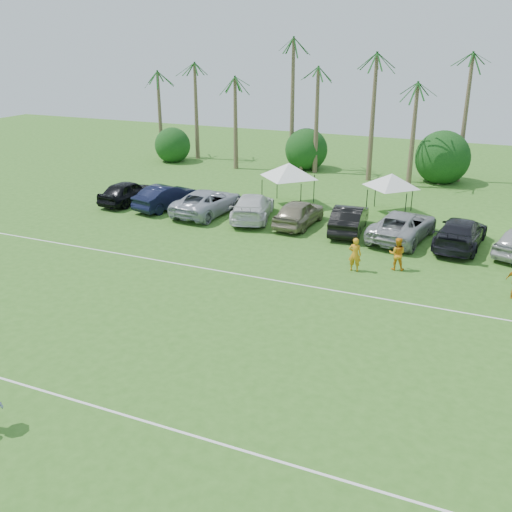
% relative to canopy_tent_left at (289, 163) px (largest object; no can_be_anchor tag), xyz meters
% --- Properties ---
extents(ground, '(120.00, 120.00, 0.00)m').
position_rel_canopy_tent_left_xyz_m(ground, '(3.12, -27.04, -3.08)').
color(ground, '#356A1F').
rests_on(ground, ground).
extents(field_lines, '(80.00, 12.10, 0.01)m').
position_rel_canopy_tent_left_xyz_m(field_lines, '(3.12, -19.04, -3.07)').
color(field_lines, white).
rests_on(field_lines, ground).
extents(palm_tree_0, '(2.40, 2.40, 8.90)m').
position_rel_canopy_tent_left_xyz_m(palm_tree_0, '(-18.88, 10.96, 4.40)').
color(palm_tree_0, brown).
rests_on(palm_tree_0, ground).
extents(palm_tree_1, '(2.40, 2.40, 9.90)m').
position_rel_canopy_tent_left_xyz_m(palm_tree_1, '(-13.88, 10.96, 5.27)').
color(palm_tree_1, brown).
rests_on(palm_tree_1, ground).
extents(palm_tree_2, '(2.40, 2.40, 10.90)m').
position_rel_canopy_tent_left_xyz_m(palm_tree_2, '(-8.88, 10.96, 6.13)').
color(palm_tree_2, brown).
rests_on(palm_tree_2, ground).
extents(palm_tree_3, '(2.40, 2.40, 11.90)m').
position_rel_canopy_tent_left_xyz_m(palm_tree_3, '(-4.88, 10.96, 6.98)').
color(palm_tree_3, brown).
rests_on(palm_tree_3, ground).
extents(palm_tree_4, '(2.40, 2.40, 8.90)m').
position_rel_canopy_tent_left_xyz_m(palm_tree_4, '(-0.88, 10.96, 4.40)').
color(palm_tree_4, brown).
rests_on(palm_tree_4, ground).
extents(palm_tree_5, '(2.40, 2.40, 9.90)m').
position_rel_canopy_tent_left_xyz_m(palm_tree_5, '(3.12, 10.96, 5.27)').
color(palm_tree_5, brown).
rests_on(palm_tree_5, ground).
extents(palm_tree_6, '(2.40, 2.40, 10.90)m').
position_rel_canopy_tent_left_xyz_m(palm_tree_6, '(7.12, 10.96, 6.13)').
color(palm_tree_6, brown).
rests_on(palm_tree_6, ground).
extents(palm_tree_7, '(2.40, 2.40, 11.90)m').
position_rel_canopy_tent_left_xyz_m(palm_tree_7, '(11.12, 10.96, 6.98)').
color(palm_tree_7, brown).
rests_on(palm_tree_7, ground).
extents(bush_tree_0, '(4.00, 4.00, 4.00)m').
position_rel_canopy_tent_left_xyz_m(bush_tree_0, '(-15.88, 11.96, -1.28)').
color(bush_tree_0, brown).
rests_on(bush_tree_0, ground).
extents(bush_tree_1, '(4.00, 4.00, 4.00)m').
position_rel_canopy_tent_left_xyz_m(bush_tree_1, '(-2.88, 11.96, -1.28)').
color(bush_tree_1, brown).
rests_on(bush_tree_1, ground).
extents(bush_tree_2, '(4.00, 4.00, 4.00)m').
position_rel_canopy_tent_left_xyz_m(bush_tree_2, '(9.12, 11.96, -1.28)').
color(bush_tree_2, brown).
rests_on(bush_tree_2, ground).
extents(sideline_player_a, '(0.68, 0.47, 1.79)m').
position_rel_canopy_tent_left_xyz_m(sideline_player_a, '(7.48, -10.20, -2.18)').
color(sideline_player_a, orange).
rests_on(sideline_player_a, ground).
extents(sideline_player_b, '(0.94, 0.78, 1.74)m').
position_rel_canopy_tent_left_xyz_m(sideline_player_b, '(9.43, -9.16, -2.21)').
color(sideline_player_b, orange).
rests_on(sideline_player_b, ground).
extents(canopy_tent_left, '(4.44, 4.44, 3.60)m').
position_rel_canopy_tent_left_xyz_m(canopy_tent_left, '(0.00, 0.00, 0.00)').
color(canopy_tent_left, black).
rests_on(canopy_tent_left, ground).
extents(canopy_tent_right, '(4.00, 4.00, 3.24)m').
position_rel_canopy_tent_left_xyz_m(canopy_tent_right, '(7.04, 0.90, -0.31)').
color(canopy_tent_right, black).
rests_on(canopy_tent_right, ground).
extents(parked_car_0, '(2.42, 5.12, 1.69)m').
position_rel_canopy_tent_left_xyz_m(parked_car_0, '(-10.86, -4.14, -2.23)').
color(parked_car_0, black).
rests_on(parked_car_0, ground).
extents(parked_car_1, '(2.85, 5.40, 1.69)m').
position_rel_canopy_tent_left_xyz_m(parked_car_1, '(-7.58, -4.16, -2.23)').
color(parked_car_1, black).
rests_on(parked_car_1, ground).
extents(parked_car_2, '(3.22, 6.26, 1.69)m').
position_rel_canopy_tent_left_xyz_m(parked_car_2, '(-4.30, -4.18, -2.23)').
color(parked_car_2, '#A3A7B3').
rests_on(parked_car_2, ground).
extents(parked_car_3, '(3.78, 6.24, 1.69)m').
position_rel_canopy_tent_left_xyz_m(parked_car_3, '(-1.02, -4.01, -2.23)').
color(parked_car_3, silver).
rests_on(parked_car_3, ground).
extents(parked_car_4, '(2.23, 5.05, 1.69)m').
position_rel_canopy_tent_left_xyz_m(parked_car_4, '(2.27, -4.13, -2.23)').
color(parked_car_4, gray).
rests_on(parked_car_4, ground).
extents(parked_car_5, '(2.30, 5.29, 1.69)m').
position_rel_canopy_tent_left_xyz_m(parked_car_5, '(5.55, -4.10, -2.23)').
color(parked_car_5, black).
rests_on(parked_car_5, ground).
extents(parked_car_6, '(3.66, 6.43, 1.69)m').
position_rel_canopy_tent_left_xyz_m(parked_car_6, '(8.83, -4.15, -2.23)').
color(parked_car_6, '#9D9EA1').
rests_on(parked_car_6, ground).
extents(parked_car_7, '(2.88, 6.01, 1.69)m').
position_rel_canopy_tent_left_xyz_m(parked_car_7, '(12.11, -4.21, -2.23)').
color(parked_car_7, black).
rests_on(parked_car_7, ground).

